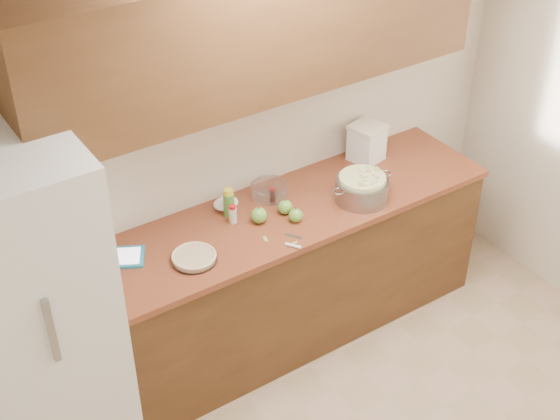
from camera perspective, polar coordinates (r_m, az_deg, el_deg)
room_shell at (r=3.29m, az=14.30°, el=-7.25°), size 3.60×3.60×3.60m
counter_run at (r=4.67m, az=-0.11°, el=-4.83°), size 2.64×0.68×0.92m
upper_cabinets at (r=4.00m, az=-1.39°, el=12.98°), size 2.60×0.34×0.70m
fridge at (r=3.94m, az=-17.72°, el=-7.42°), size 0.70×0.70×1.80m
pie at (r=4.06m, az=-6.30°, el=-3.46°), size 0.24×0.24×0.04m
colander at (r=4.49m, az=6.00°, el=1.59°), size 0.41×0.31×0.15m
flour_canister at (r=4.84m, az=6.36°, el=4.95°), size 0.23×0.23×0.24m
tablet at (r=4.14m, az=-11.51°, el=-3.41°), size 0.29×0.27×0.02m
paring_knife at (r=4.14m, az=0.97°, el=-2.53°), size 0.12×0.17×0.02m
lemon_bottle at (r=4.34m, az=-3.76°, el=0.53°), size 0.06×0.06×0.17m
cinnamon_shaker at (r=4.29m, az=-3.47°, el=-0.32°), size 0.05×0.05×0.11m
vanilla_bottle at (r=4.47m, az=-0.57°, el=1.14°), size 0.03×0.03×0.09m
mixing_bowl at (r=4.50m, az=-0.78°, el=1.50°), size 0.22×0.22×0.08m
paper_towel at (r=4.42m, az=-3.98°, el=0.49°), size 0.18×0.16×0.06m
apple_left at (r=4.29m, az=-1.54°, el=-0.40°), size 0.09×0.09×0.10m
apple_center at (r=4.36m, az=0.38°, el=0.22°), size 0.08×0.08×0.09m
apple_front at (r=4.30m, az=1.16°, el=-0.39°), size 0.08×0.08×0.09m
peel_a at (r=4.36m, az=1.41°, el=-0.46°), size 0.05×0.03×0.00m
peel_b at (r=4.19m, az=-1.07°, el=-2.14°), size 0.03×0.05×0.00m
peel_c at (r=4.16m, az=1.07°, el=-2.41°), size 0.03×0.01×0.00m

